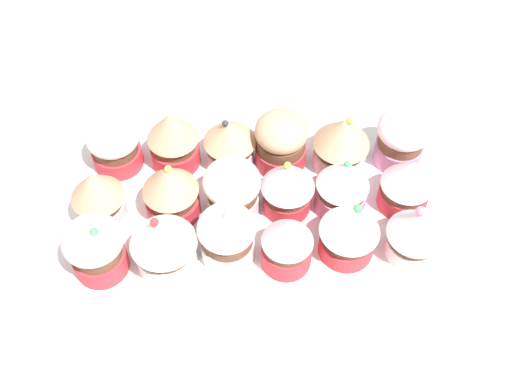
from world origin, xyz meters
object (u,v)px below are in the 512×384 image
Objects in this scene: cupcake_0 at (96,248)px; cupcake_4 at (350,230)px; cupcake_5 at (416,231)px; cupcake_3 at (287,242)px; cupcake_10 at (343,184)px; cupcake_15 at (281,141)px; cupcake_8 at (232,190)px; baking_tray at (256,211)px; cupcake_2 at (227,236)px; cupcake_7 at (170,192)px; cupcake_12 at (115,145)px; cupcake_17 at (402,138)px; cupcake_1 at (164,243)px; cupcake_11 at (408,185)px; cupcake_9 at (288,188)px; cupcake_14 at (230,142)px; cupcake_16 at (342,142)px; cupcake_6 at (98,196)px; cupcake_13 at (173,138)px.

cupcake_4 is at bearing 2.06° from cupcake_0.
cupcake_4 reaches higher than cupcake_5.
cupcake_3 is at bearing -177.39° from cupcake_5.
cupcake_3 reaches higher than cupcake_0.
cupcake_10 is 8.85cm from cupcake_15.
cupcake_0 is 15.36cm from cupcake_8.
cupcake_2 reaches higher than baking_tray.
cupcake_10 is (18.46, 0.43, -0.12)cm from cupcake_7.
cupcake_7 is (-25.15, 6.01, -0.01)cm from cupcake_5.
cupcake_5 reaches higher than cupcake_3.
cupcake_12 is 32.76cm from cupcake_17.
cupcake_7 is at bearing 166.57° from cupcake_5.
cupcake_5 is (25.53, 0.45, -0.28)cm from cupcake_1.
cupcake_9 is at bearing -179.95° from cupcake_11.
cupcake_2 is 0.92× the size of cupcake_9.
cupcake_2 is at bearing -92.34° from cupcake_14.
baking_tray is at bearing 0.24° from cupcake_8.
cupcake_12 is at bearing 87.86° from cupcake_0.
cupcake_8 is at bearing 44.08° from cupcake_1.
cupcake_11 is 0.96× the size of cupcake_16.
cupcake_6 is 0.98× the size of cupcake_13.
cupcake_3 reaches higher than cupcake_14.
cupcake_1 is at bearing -135.92° from cupcake_8.
cupcake_8 is 0.95× the size of cupcake_15.
cupcake_14 is 19.61cm from cupcake_17.
cupcake_9 is (19.74, 6.40, 0.30)cm from cupcake_0.
cupcake_1 is at bearing -179.00° from cupcake_5.
cupcake_9 is 20.66cm from cupcake_12.
cupcake_10 is 26.13cm from cupcake_12.
cupcake_12 is 13.15cm from cupcake_14.
cupcake_11 is 6.72cm from cupcake_17.
baking_tray is 10.30cm from cupcake_10.
cupcake_11 is (32.68, 6.41, 0.04)cm from cupcake_0.
cupcake_13 is 1.08× the size of cupcake_15.
cupcake_0 is 0.94× the size of cupcake_5.
cupcake_1 is 1.04× the size of cupcake_7.
cupcake_4 is at bearing -63.41° from cupcake_15.
cupcake_5 is 0.98× the size of cupcake_7.
cupcake_3 is at bearing -118.79° from cupcake_16.
cupcake_0 is at bearing -145.85° from cupcake_15.
cupcake_3 is 0.95× the size of cupcake_7.
cupcake_7 is at bearing -178.67° from cupcake_10.
cupcake_6 is at bearing -160.49° from cupcake_15.
cupcake_4 reaches higher than cupcake_0.
baking_tray is at bearing 2.04° from cupcake_6.
cupcake_2 is 5.84cm from cupcake_8.
baking_tray is 17.39cm from cupcake_6.
cupcake_0 is 0.98× the size of cupcake_3.
cupcake_6 is at bearing -177.96° from baking_tray.
cupcake_8 is at bearing -154.14° from cupcake_16.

